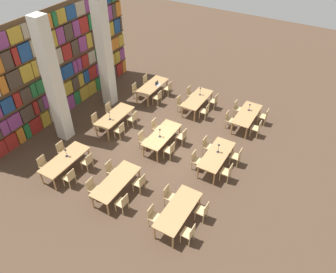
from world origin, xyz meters
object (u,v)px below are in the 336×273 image
object	(u,v)px
chair_17	(141,134)
chair_35	(197,80)
reading_table_0	(104,220)
chair_26	(64,138)
chair_11	(283,128)
reading_table_4	(164,134)
chair_19	(166,125)
desk_lamp_4	(240,98)
chair_3	(111,201)
desk_lamp_0	(88,215)
chair_8	(295,156)
chair_14	(94,177)
reading_table_8	(197,84)
chair_10	(315,145)
chair_18	(188,142)
chair_16	(162,152)
pillar_left	(68,52)
desk_lamp_2	(289,130)
chair_15	(78,155)
chair_25	(23,130)
desk_lamp_5	(123,99)
reading_table_2	(289,137)
pillar_center	(148,37)
chair_2	(135,234)
chair_9	(263,137)
chair_4	(209,197)
desk_lamp_3	(160,126)
reading_table_3	(68,168)
chair_21	(215,108)
chair_12	(60,191)
chair_27	(52,121)
reading_table_6	(43,129)
chair_24	(34,147)
reading_table_5	(236,108)
chair_23	(234,101)
reading_table_1	(209,172)
chair_33	(178,85)
chair_13	(46,166)
chair_7	(207,159)
chair_31	(133,98)
chair_28	(127,118)
chair_29	(112,104)
chair_34	(215,90)

from	to	relation	value
chair_17	chair_35	xyz separation A→B (m)	(4.98, 2.86, 0.00)
reading_table_0	chair_26	distance (m)	4.81
chair_11	reading_table_4	xyz separation A→B (m)	(-4.33, 2.06, 0.18)
chair_19	desk_lamp_4	bearing A→B (deg)	168.07
chair_26	chair_3	bearing A→B (deg)	-89.88
desk_lamp_0	chair_8	world-z (taller)	desk_lamp_0
chair_14	reading_table_8	distance (m)	7.82
chair_10	chair_18	size ratio (longest dim) A/B	1.00
chair_16	reading_table_4	bearing A→B (deg)	50.51
pillar_left	desk_lamp_2	distance (m)	9.04
chair_15	chair_25	bearing A→B (deg)	-67.34
desk_lamp_5	reading_table_2	bearing A→B (deg)	-55.03
pillar_center	chair_2	size ratio (longest dim) A/B	6.71
pillar_center	chair_9	distance (m)	6.81
chair_8	reading_table_4	xyz separation A→B (m)	(-3.17, 3.53, 0.18)
chair_4	desk_lamp_3	bearing A→B (deg)	81.89
reading_table_3	chair_21	xyz separation A→B (m)	(6.91, 0.67, -0.18)
chair_12	chair_27	distance (m)	4.40
reading_table_6	chair_26	xyz separation A→B (m)	(0.53, -0.74, -0.18)
chair_17	chair_2	bearing A→B (deg)	58.11
chair_4	desk_lamp_4	size ratio (longest dim) A/B	2.03
chair_3	chair_12	distance (m)	1.66
desk_lamp_4	chair_24	distance (m)	8.48
reading_table_5	chair_23	xyz separation A→B (m)	(0.59, 0.74, -0.18)
reading_table_1	chair_11	xyz separation A→B (m)	(4.39, 0.63, -0.18)
chair_10	chair_21	world-z (taller)	same
chair_3	chair_33	size ratio (longest dim) A/B	1.00
pillar_left	chair_10	xyz separation A→B (m)	(6.21, -7.67, -2.51)
chair_13	chair_2	bearing A→B (deg)	104.71
chair_7	chair_11	world-z (taller)	same
chair_19	chair_4	bearing A→B (deg)	73.85
desk_lamp_3	chair_21	size ratio (longest dim) A/B	0.46
reading_table_3	chair_31	bearing A→B (deg)	39.02
chair_28	chair_33	size ratio (longest dim) A/B	1.00
chair_29	desk_lamp_0	bearing A→B (deg)	59.78
chair_21	chair_33	size ratio (longest dim) A/B	1.00
chair_7	chair_12	distance (m)	4.91
chair_9	reading_table_6	distance (m)	8.46
reading_table_0	desk_lamp_4	size ratio (longest dim) A/B	5.16
chair_21	chair_34	bearing A→B (deg)	-130.73
desk_lamp_0	reading_table_3	bearing A→B (deg)	82.51
desk_lamp_2	reading_table_3	distance (m)	7.84
desk_lamp_0	chair_26	xyz separation A→B (m)	(0.92, 4.75, -0.59)
desk_lamp_4	reading_table_6	bearing A→B (deg)	159.60
reading_table_6	chair_25	distance (m)	0.97
chair_15	chair_25	size ratio (longest dim) A/B	1.00
reading_table_0	desk_lamp_5	xyz separation A→B (m)	(3.47, 5.52, 0.34)
desk_lamp_2	chair_25	xyz separation A→B (m)	(-7.85, 6.43, -0.57)
reading_table_4	chair_27	xyz separation A→B (m)	(-3.18, 3.59, -0.18)
chair_19	reading_table_8	xyz separation A→B (m)	(3.27, 2.12, 0.18)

